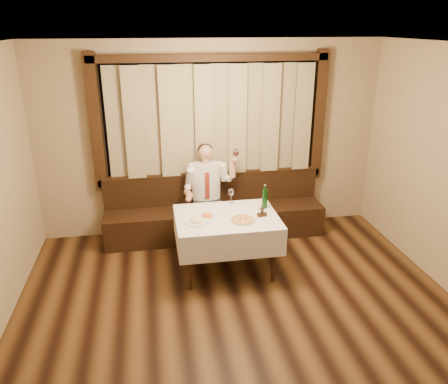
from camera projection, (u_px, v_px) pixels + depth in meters
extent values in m
cube|color=black|center=(258.00, 363.00, 4.12)|extent=(5.00, 6.00, 0.01)
cube|color=silver|center=(270.00, 52.00, 3.10)|extent=(5.00, 6.00, 0.01)
cube|color=tan|center=(211.00, 140.00, 6.36)|extent=(5.00, 0.01, 2.80)
cube|color=black|center=(211.00, 119.00, 6.23)|extent=(3.00, 0.02, 1.60)
cube|color=orange|center=(163.00, 142.00, 6.22)|extent=(0.50, 0.01, 0.40)
cube|color=black|center=(212.00, 176.00, 6.51)|extent=(3.30, 0.12, 0.10)
cube|color=black|center=(211.00, 58.00, 5.89)|extent=(3.30, 0.12, 0.10)
cube|color=black|center=(95.00, 124.00, 5.94)|extent=(0.16, 0.12, 1.90)
cube|color=black|center=(318.00, 116.00, 6.45)|extent=(0.16, 0.12, 1.90)
cube|color=#817553|center=(212.00, 121.00, 6.14)|extent=(2.90, 0.08, 1.55)
cube|color=black|center=(215.00, 222.00, 6.50)|extent=(3.20, 0.60, 0.45)
cube|color=black|center=(212.00, 188.00, 6.55)|extent=(3.20, 0.12, 0.45)
cube|color=black|center=(212.00, 172.00, 6.46)|extent=(3.20, 0.14, 0.04)
cylinder|color=black|center=(189.00, 263.00, 5.13)|extent=(0.06, 0.06, 0.71)
cylinder|color=black|center=(274.00, 256.00, 5.29)|extent=(0.06, 0.06, 0.71)
cylinder|color=black|center=(183.00, 235.00, 5.81)|extent=(0.06, 0.06, 0.71)
cylinder|color=black|center=(259.00, 229.00, 5.97)|extent=(0.06, 0.06, 0.71)
cube|color=black|center=(227.00, 218.00, 5.41)|extent=(1.20, 0.90, 0.04)
cube|color=white|center=(227.00, 216.00, 5.40)|extent=(1.26, 0.96, 0.01)
cube|color=white|center=(234.00, 247.00, 5.03)|extent=(1.26, 0.01, 0.35)
cube|color=white|center=(220.00, 214.00, 5.91)|extent=(1.26, 0.01, 0.35)
cube|color=white|center=(176.00, 233.00, 5.37)|extent=(0.01, 0.96, 0.35)
cube|color=white|center=(275.00, 225.00, 5.57)|extent=(0.01, 0.96, 0.35)
cylinder|color=white|center=(243.00, 220.00, 5.27)|extent=(0.31, 0.31, 0.01)
cylinder|color=#C44D1D|center=(243.00, 220.00, 5.27)|extent=(0.28, 0.28, 0.01)
torus|color=tan|center=(243.00, 219.00, 5.27)|extent=(0.29, 0.29, 0.02)
sphere|color=black|center=(240.00, 219.00, 5.28)|extent=(0.02, 0.02, 0.02)
sphere|color=black|center=(246.00, 219.00, 5.26)|extent=(0.02, 0.02, 0.02)
cylinder|color=white|center=(207.00, 217.00, 5.37)|extent=(0.24, 0.24, 0.01)
ellipsoid|color=#B7521D|center=(207.00, 214.00, 5.36)|extent=(0.15, 0.15, 0.07)
cylinder|color=white|center=(196.00, 222.00, 5.23)|extent=(0.28, 0.28, 0.02)
ellipsoid|color=#CFBD86|center=(196.00, 218.00, 5.21)|extent=(0.17, 0.17, 0.08)
cylinder|color=#104E14|center=(265.00, 198.00, 5.61)|extent=(0.07, 0.07, 0.25)
cylinder|color=#104E14|center=(265.00, 188.00, 5.56)|extent=(0.03, 0.03, 0.06)
cylinder|color=silver|center=(265.00, 185.00, 5.55)|extent=(0.03, 0.03, 0.01)
cylinder|color=white|center=(231.00, 203.00, 5.77)|extent=(0.07, 0.07, 0.01)
cylinder|color=white|center=(231.00, 199.00, 5.75)|extent=(0.01, 0.01, 0.11)
ellipsoid|color=white|center=(231.00, 192.00, 5.71)|extent=(0.08, 0.08, 0.10)
cube|color=black|center=(262.00, 215.00, 5.40)|extent=(0.12, 0.07, 0.04)
cube|color=black|center=(262.00, 210.00, 5.37)|extent=(0.02, 0.06, 0.09)
cylinder|color=white|center=(260.00, 212.00, 5.37)|extent=(0.03, 0.03, 0.07)
cylinder|color=silver|center=(260.00, 209.00, 5.36)|extent=(0.03, 0.03, 0.01)
cylinder|color=white|center=(265.00, 211.00, 5.39)|extent=(0.03, 0.03, 0.07)
cylinder|color=silver|center=(265.00, 208.00, 5.38)|extent=(0.03, 0.03, 0.01)
cube|color=black|center=(208.00, 207.00, 6.26)|extent=(0.39, 0.44, 0.16)
cube|color=black|center=(202.00, 233.00, 6.15)|extent=(0.11, 0.12, 0.45)
cube|color=black|center=(218.00, 232.00, 6.19)|extent=(0.11, 0.12, 0.45)
ellipsoid|color=white|center=(206.00, 181.00, 6.27)|extent=(0.41, 0.25, 0.53)
cube|color=maroon|center=(207.00, 186.00, 6.16)|extent=(0.06, 0.01, 0.39)
cylinder|color=tan|center=(206.00, 160.00, 6.16)|extent=(0.10, 0.10, 0.08)
sphere|color=tan|center=(205.00, 152.00, 6.11)|extent=(0.21, 0.21, 0.21)
ellipsoid|color=black|center=(205.00, 149.00, 6.13)|extent=(0.21, 0.21, 0.16)
sphere|color=white|center=(192.00, 167.00, 6.16)|extent=(0.13, 0.13, 0.13)
sphere|color=white|center=(219.00, 166.00, 6.22)|extent=(0.13, 0.13, 0.13)
sphere|color=tan|center=(188.00, 199.00, 5.89)|extent=(0.08, 0.08, 0.08)
sphere|color=tan|center=(235.00, 160.00, 6.05)|extent=(0.09, 0.09, 0.09)
cylinder|color=white|center=(236.00, 158.00, 6.01)|extent=(0.01, 0.01, 0.11)
ellipsoid|color=white|center=(236.00, 152.00, 5.98)|extent=(0.08, 0.08, 0.10)
ellipsoid|color=#4C070F|center=(236.00, 153.00, 5.99)|extent=(0.06, 0.06, 0.06)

